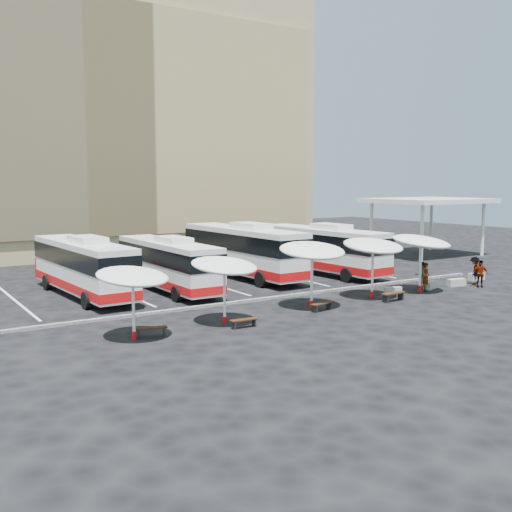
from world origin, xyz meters
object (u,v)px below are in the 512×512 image
conc_bench_3 (476,277)px  passenger_3 (474,271)px  passenger_1 (422,275)px  sunshade_2 (312,251)px  conc_bench_0 (393,290)px  bus_3 (322,248)px  wood_bench_0 (151,329)px  wood_bench_3 (393,295)px  conc_bench_1 (431,285)px  sunshade_3 (373,246)px  wood_bench_2 (322,305)px  bus_2 (243,249)px  wood_bench_1 (244,321)px  bus_1 (168,263)px  conc_bench_2 (456,282)px  sunshade_4 (421,242)px  passenger_2 (480,274)px  sunshade_1 (224,266)px  bus_0 (83,265)px  sunshade_0 (133,277)px  passenger_0 (426,277)px

conc_bench_3 → passenger_3: bearing=-147.7°
passenger_1 → sunshade_2: bearing=35.6°
passenger_1 → conc_bench_0: bearing=37.1°
bus_3 → wood_bench_0: bus_3 is taller
sunshade_2 → conc_bench_0: bearing=5.9°
wood_bench_3 → conc_bench_0: bearing=45.2°
sunshade_2 → conc_bench_0: 7.35m
conc_bench_1 → conc_bench_3: size_ratio=0.96×
passenger_3 → sunshade_2: bearing=-31.1°
sunshade_3 → wood_bench_2: sunshade_3 is taller
bus_2 → wood_bench_1: 14.78m
conc_bench_3 → conc_bench_0: bearing=-176.9°
wood_bench_0 → wood_bench_1: size_ratio=1.07×
bus_1 → sunshade_2: sunshade_2 is taller
bus_2 → conc_bench_3: bearing=-38.6°
bus_2 → wood_bench_0: bearing=-136.8°
bus_1 → conc_bench_2: bearing=-28.2°
bus_2 → passenger_3: (11.15, -10.73, -1.07)m
sunshade_4 → passenger_1: sunshade_4 is taller
wood_bench_0 → conc_bench_1: size_ratio=1.15×
passenger_1 → passenger_2: 3.78m
bus_3 → conc_bench_1: size_ratio=9.41×
bus_3 → conc_bench_2: bus_3 is taller
passenger_1 → sunshade_1: bearing=35.5°
bus_0 → wood_bench_3: bearing=-40.6°
bus_0 → conc_bench_1: bearing=-29.1°
bus_3 → wood_bench_0: bearing=-153.3°
wood_bench_3 → bus_2: bearing=102.8°
conc_bench_3 → conc_bench_1: bearing=-173.5°
bus_1 → wood_bench_3: size_ratio=6.62×
bus_0 → conc_bench_0: (15.90, -9.29, -1.64)m
wood_bench_0 → bus_1: bearing=61.9°
sunshade_4 → conc_bench_0: size_ratio=4.27×
sunshade_0 → sunshade_1: (4.65, 0.37, 0.06)m
wood_bench_3 → bus_3: bearing=73.3°
passenger_3 → conc_bench_1: bearing=-39.1°
bus_3 → passenger_1: size_ratio=7.07×
conc_bench_2 → conc_bench_3: 3.21m
wood_bench_0 → conc_bench_0: bearing=5.7°
passenger_3 → bus_2: bearing=-75.4°
passenger_3 → passenger_0: bearing=-31.0°
bus_1 → passenger_2: bearing=-29.8°
bus_0 → conc_bench_3: bearing=-22.7°
sunshade_4 → passenger_3: 5.47m
conc_bench_0 → passenger_2: bearing=-12.9°
conc_bench_1 → passenger_2: 3.40m
passenger_2 → passenger_3: (0.49, 0.82, 0.05)m
sunshade_1 → passenger_3: sunshade_1 is taller
bus_0 → bus_3: 17.27m
sunshade_1 → passenger_0: 14.69m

